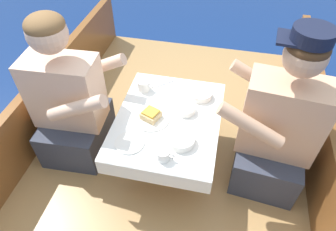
{
  "coord_description": "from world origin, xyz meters",
  "views": [
    {
      "loc": [
        0.25,
        -1.16,
        1.88
      ],
      "look_at": [
        0.0,
        -0.0,
        0.71
      ],
      "focal_mm": 32.0,
      "sensor_mm": 36.0,
      "label": 1
    }
  ],
  "objects": [
    {
      "name": "utensil_spoon_starboard",
      "position": [
        0.02,
        0.31,
        0.7
      ],
      "size": [
        0.14,
        0.12,
        0.01
      ],
      "rotation": [
        0.0,
        0.0,
        2.45
      ],
      "color": "silver",
      "rests_on": "cockpit_table"
    },
    {
      "name": "coffee_cup_port",
      "position": [
        -0.2,
        0.21,
        0.73
      ],
      "size": [
        0.1,
        0.07,
        0.07
      ],
      "color": "white",
      "rests_on": "cockpit_table"
    },
    {
      "name": "utensil_knife_starboard",
      "position": [
        -0.08,
        0.29,
        0.69
      ],
      "size": [
        0.13,
        0.12,
        0.0
      ],
      "rotation": [
        0.0,
        0.0,
        0.73
      ],
      "color": "silver",
      "rests_on": "cockpit_table"
    },
    {
      "name": "gunwale_port",
      "position": [
        -0.88,
        0.0,
        0.52
      ],
      "size": [
        0.06,
        2.81,
        0.41
      ],
      "primitive_type": "cube",
      "color": "brown",
      "rests_on": "boat_deck"
    },
    {
      "name": "sandwich",
      "position": [
        -0.09,
        -0.03,
        0.72
      ],
      "size": [
        0.12,
        0.12,
        0.05
      ],
      "rotation": [
        0.0,
        0.0,
        -0.38
      ],
      "color": "#E0BC7F",
      "rests_on": "plate_sandwich"
    },
    {
      "name": "bowl_starboard_near",
      "position": [
        0.09,
        0.07,
        0.71
      ],
      "size": [
        0.11,
        0.11,
        0.04
      ],
      "color": "white",
      "rests_on": "cockpit_table"
    },
    {
      "name": "plate_bread",
      "position": [
        -0.15,
        -0.23,
        0.7
      ],
      "size": [
        0.15,
        0.15,
        0.01
      ],
      "color": "white",
      "rests_on": "cockpit_table"
    },
    {
      "name": "ground_plane",
      "position": [
        0.0,
        0.0,
        0.0
      ],
      "size": [
        60.0,
        60.0,
        0.0
      ],
      "primitive_type": "plane",
      "color": "navy"
    },
    {
      "name": "coffee_cup_starboard",
      "position": [
        0.04,
        -0.29,
        0.72
      ],
      "size": [
        0.09,
        0.06,
        0.06
      ],
      "color": "white",
      "rests_on": "cockpit_table"
    },
    {
      "name": "bowl_port_near",
      "position": [
        0.1,
        -0.17,
        0.71
      ],
      "size": [
        0.14,
        0.14,
        0.04
      ],
      "color": "white",
      "rests_on": "cockpit_table"
    },
    {
      "name": "boat_deck",
      "position": [
        0.0,
        0.0,
        0.16
      ],
      "size": [
        1.82,
        2.81,
        0.31
      ],
      "primitive_type": "cube",
      "color": "#A87F4C",
      "rests_on": "ground_plane"
    },
    {
      "name": "cockpit_table",
      "position": [
        0.0,
        -0.0,
        0.65
      ],
      "size": [
        0.58,
        0.73,
        0.38
      ],
      "color": "#B2B2B7",
      "rests_on": "boat_deck"
    },
    {
      "name": "person_port",
      "position": [
        -0.59,
        -0.01,
        0.69
      ],
      "size": [
        0.54,
        0.46,
        0.94
      ],
      "rotation": [
        0.0,
        0.0,
        0.05
      ],
      "color": "#333847",
      "rests_on": "boat_deck"
    },
    {
      "name": "bowl_center_far",
      "position": [
        0.15,
        0.22,
        0.71
      ],
      "size": [
        0.14,
        0.14,
        0.04
      ],
      "color": "white",
      "rests_on": "cockpit_table"
    },
    {
      "name": "utensil_spoon_center",
      "position": [
        -0.04,
        0.18,
        0.7
      ],
      "size": [
        0.12,
        0.14,
        0.01
      ],
      "rotation": [
        0.0,
        0.0,
        2.23
      ],
      "color": "silver",
      "rests_on": "cockpit_table"
    },
    {
      "name": "gunwale_starboard",
      "position": [
        0.88,
        0.0,
        0.52
      ],
      "size": [
        0.06,
        2.81,
        0.41
      ],
      "primitive_type": "cube",
      "color": "brown",
      "rests_on": "boat_deck"
    },
    {
      "name": "plate_sandwich",
      "position": [
        -0.09,
        -0.03,
        0.7
      ],
      "size": [
        0.21,
        0.21,
        0.01
      ],
      "color": "white",
      "rests_on": "cockpit_table"
    },
    {
      "name": "person_starboard",
      "position": [
        0.59,
        0.03,
        0.7
      ],
      "size": [
        0.55,
        0.48,
        0.98
      ],
      "rotation": [
        0.0,
        0.0,
        3.04
      ],
      "color": "#333847",
      "rests_on": "boat_deck"
    }
  ]
}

